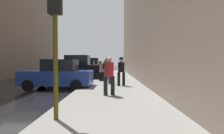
# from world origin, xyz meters

# --- Properties ---
(ground_plane) EXTENTS (120.00, 120.00, 0.00)m
(ground_plane) POSITION_xyz_m (0.00, 0.00, 0.00)
(ground_plane) COLOR black
(sidewalk) EXTENTS (4.00, 40.00, 0.15)m
(sidewalk) POSITION_xyz_m (6.00, 0.00, 0.07)
(sidewalk) COLOR gray
(sidewalk) RESTS_ON ground_plane
(parked_blue_sedan) EXTENTS (4.25, 2.15, 1.79)m
(parked_blue_sedan) POSITION_xyz_m (2.65, 0.31, 0.85)
(parked_blue_sedan) COLOR navy
(parked_blue_sedan) RESTS_ON ground_plane
(parked_black_suv) EXTENTS (4.65, 2.16, 2.25)m
(parked_black_suv) POSITION_xyz_m (2.65, 5.65, 1.03)
(parked_black_suv) COLOR black
(parked_black_suv) RESTS_ON ground_plane
(parked_red_hatchback) EXTENTS (4.27, 2.19, 1.79)m
(parked_red_hatchback) POSITION_xyz_m (2.65, 10.90, 0.85)
(parked_red_hatchback) COLOR #B2191E
(parked_red_hatchback) RESTS_ON ground_plane
(parked_bronze_suv) EXTENTS (4.66, 2.18, 2.25)m
(parked_bronze_suv) POSITION_xyz_m (2.65, 16.40, 1.03)
(parked_bronze_suv) COLOR brown
(parked_bronze_suv) RESTS_ON ground_plane
(parked_gray_coupe) EXTENTS (4.25, 2.15, 1.79)m
(parked_gray_coupe) POSITION_xyz_m (2.65, 21.62, 0.85)
(parked_gray_coupe) COLOR slate
(parked_gray_coupe) RESTS_ON ground_plane
(parked_silver_sedan) EXTENTS (4.22, 2.10, 1.79)m
(parked_silver_sedan) POSITION_xyz_m (2.65, 27.24, 0.85)
(parked_silver_sedan) COLOR #B7BABF
(parked_silver_sedan) RESTS_ON ground_plane
(fire_hydrant) EXTENTS (0.42, 0.22, 0.70)m
(fire_hydrant) POSITION_xyz_m (4.45, 6.59, 0.50)
(fire_hydrant) COLOR red
(fire_hydrant) RESTS_ON sidewalk
(traffic_light) EXTENTS (0.32, 0.32, 3.60)m
(traffic_light) POSITION_xyz_m (4.50, -5.86, 2.76)
(traffic_light) COLOR #514C0F
(traffic_light) RESTS_ON sidewalk
(pedestrian_in_jeans) EXTENTS (0.53, 0.47, 1.71)m
(pedestrian_in_jeans) POSITION_xyz_m (5.39, 4.33, 1.10)
(pedestrian_in_jeans) COLOR #728CB2
(pedestrian_in_jeans) RESTS_ON sidewalk
(pedestrian_in_red_jacket) EXTENTS (0.52, 0.45, 1.71)m
(pedestrian_in_red_jacket) POSITION_xyz_m (5.82, -2.61, 1.10)
(pedestrian_in_red_jacket) COLOR black
(pedestrian_in_red_jacket) RESTS_ON sidewalk
(pedestrian_with_beanie) EXTENTS (0.51, 0.43, 1.78)m
(pedestrian_with_beanie) POSITION_xyz_m (5.63, 1.69, 1.14)
(pedestrian_with_beanie) COLOR #333338
(pedestrian_with_beanie) RESTS_ON sidewalk
(pedestrian_with_fedora) EXTENTS (0.53, 0.48, 1.78)m
(pedestrian_with_fedora) POSITION_xyz_m (6.53, 0.54, 1.14)
(pedestrian_with_fedora) COLOR black
(pedestrian_with_fedora) RESTS_ON sidewalk
(rolling_suitcase) EXTENTS (0.46, 0.62, 1.04)m
(rolling_suitcase) POSITION_xyz_m (5.08, 3.55, 0.49)
(rolling_suitcase) COLOR black
(rolling_suitcase) RESTS_ON sidewalk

